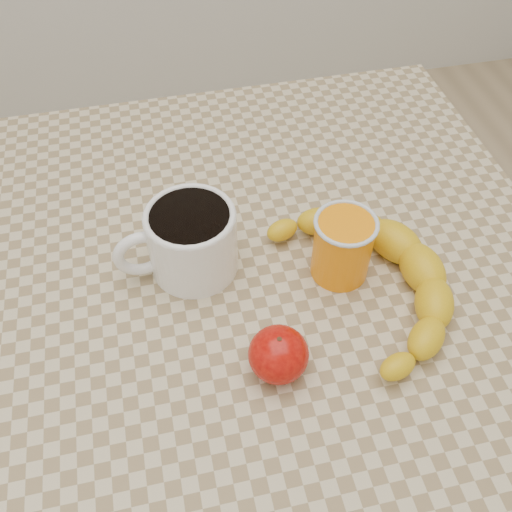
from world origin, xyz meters
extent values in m
plane|color=tan|center=(0.00, 0.00, 0.00)|extent=(3.00, 3.00, 0.00)
cube|color=#C4B18A|center=(0.00, 0.00, 0.73)|extent=(0.80, 0.80, 0.04)
cube|color=#936D4B|center=(0.00, 0.00, 0.68)|extent=(0.74, 0.74, 0.06)
cylinder|color=#936D4B|center=(-0.35, 0.35, 0.35)|extent=(0.05, 0.05, 0.71)
cylinder|color=#936D4B|center=(0.35, 0.35, 0.35)|extent=(0.05, 0.05, 0.71)
cylinder|color=white|center=(-0.08, 0.02, 0.79)|extent=(0.12, 0.12, 0.09)
cylinder|color=black|center=(-0.08, 0.02, 0.84)|extent=(0.09, 0.09, 0.01)
torus|color=white|center=(-0.08, 0.02, 0.84)|extent=(0.11, 0.11, 0.01)
torus|color=white|center=(-0.14, 0.01, 0.79)|extent=(0.07, 0.02, 0.07)
cylinder|color=orange|center=(0.10, -0.03, 0.79)|extent=(0.07, 0.07, 0.09)
torus|color=silver|center=(0.10, -0.03, 0.84)|extent=(0.08, 0.08, 0.01)
ellipsoid|color=#8A0504|center=(-0.01, -0.15, 0.78)|extent=(0.09, 0.09, 0.06)
cylinder|color=#382311|center=(-0.01, -0.15, 0.81)|extent=(0.01, 0.01, 0.01)
camera|label=1|loc=(-0.10, -0.45, 1.31)|focal=40.00mm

